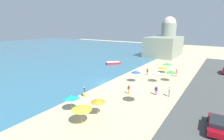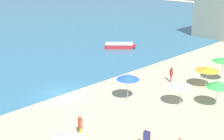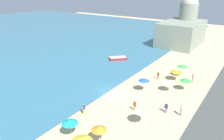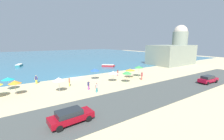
{
  "view_description": "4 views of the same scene",
  "coord_description": "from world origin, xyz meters",
  "px_view_note": "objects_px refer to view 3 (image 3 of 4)",
  "views": [
    {
      "loc": [
        -26.81,
        -18.95,
        11.14
      ],
      "look_at": [
        2.16,
        -0.04,
        2.15
      ],
      "focal_mm": 28.0,
      "sensor_mm": 36.0,
      "label": 1
    },
    {
      "loc": [
        -12.11,
        -19.69,
        10.45
      ],
      "look_at": [
        5.98,
        -0.18,
        0.98
      ],
      "focal_mm": 45.0,
      "sensor_mm": 36.0,
      "label": 2
    },
    {
      "loc": [
        -26.98,
        -19.32,
        17.16
      ],
      "look_at": [
        5.06,
        2.82,
        1.7
      ],
      "focal_mm": 35.0,
      "sensor_mm": 36.0,
      "label": 3
    },
    {
      "loc": [
        -11.1,
        -33.22,
        8.23
      ],
      "look_at": [
        9.64,
        -2.31,
        1.09
      ],
      "focal_mm": 24.0,
      "sensor_mm": 36.0,
      "label": 4
    }
  ],
  "objects_px": {
    "beach_umbrella_8": "(186,80)",
    "bather_1": "(84,108)",
    "beach_umbrella_4": "(183,66)",
    "bather_2": "(193,78)",
    "beach_umbrella_1": "(70,122)",
    "bather_5": "(158,75)",
    "harbor_fortress": "(183,29)",
    "beach_umbrella_0": "(177,71)",
    "beach_umbrella_3": "(170,81)",
    "beach_umbrella_7": "(99,128)",
    "beach_umbrella_6": "(82,140)",
    "beach_umbrella_2": "(144,80)",
    "skiff_offshore": "(118,58)",
    "bather_3": "(135,105)",
    "bather_4": "(181,110)",
    "bather_0": "(166,107)",
    "beach_umbrella_5": "(142,110)"
  },
  "relations": [
    {
      "from": "beach_umbrella_8",
      "to": "beach_umbrella_0",
      "type": "bearing_deg",
      "value": 40.44
    },
    {
      "from": "beach_umbrella_1",
      "to": "beach_umbrella_3",
      "type": "relative_size",
      "value": 1.01
    },
    {
      "from": "beach_umbrella_8",
      "to": "bather_1",
      "type": "xyz_separation_m",
      "value": [
        -15.37,
        9.36,
        -1.12
      ]
    },
    {
      "from": "beach_umbrella_2",
      "to": "bather_3",
      "type": "xyz_separation_m",
      "value": [
        -6.26,
        -1.76,
        -1.26
      ]
    },
    {
      "from": "beach_umbrella_6",
      "to": "bather_1",
      "type": "relative_size",
      "value": 1.47
    },
    {
      "from": "beach_umbrella_8",
      "to": "bather_4",
      "type": "relative_size",
      "value": 1.49
    },
    {
      "from": "bather_0",
      "to": "skiff_offshore",
      "type": "xyz_separation_m",
      "value": [
        15.6,
        18.32,
        -0.51
      ]
    },
    {
      "from": "beach_umbrella_3",
      "to": "bather_3",
      "type": "relative_size",
      "value": 1.39
    },
    {
      "from": "bather_3",
      "to": "bather_5",
      "type": "distance_m",
      "value": 12.54
    },
    {
      "from": "beach_umbrella_3",
      "to": "beach_umbrella_5",
      "type": "xyz_separation_m",
      "value": [
        -11.0,
        -0.4,
        0.21
      ]
    },
    {
      "from": "beach_umbrella_2",
      "to": "beach_umbrella_5",
      "type": "relative_size",
      "value": 0.98
    },
    {
      "from": "beach_umbrella_1",
      "to": "beach_umbrella_7",
      "type": "distance_m",
      "value": 3.75
    },
    {
      "from": "beach_umbrella_6",
      "to": "bather_1",
      "type": "xyz_separation_m",
      "value": [
        6.19,
        5.25,
        -1.24
      ]
    },
    {
      "from": "bather_5",
      "to": "beach_umbrella_7",
      "type": "bearing_deg",
      "value": -174.83
    },
    {
      "from": "bather_1",
      "to": "harbor_fortress",
      "type": "xyz_separation_m",
      "value": [
        46.26,
        1.3,
        3.63
      ]
    },
    {
      "from": "beach_umbrella_1",
      "to": "bather_5",
      "type": "bearing_deg",
      "value": -4.6
    },
    {
      "from": "beach_umbrella_2",
      "to": "skiff_offshore",
      "type": "bearing_deg",
      "value": 47.97
    },
    {
      "from": "beach_umbrella_1",
      "to": "beach_umbrella_6",
      "type": "bearing_deg",
      "value": -116.81
    },
    {
      "from": "beach_umbrella_1",
      "to": "bather_3",
      "type": "distance_m",
      "value": 10.05
    },
    {
      "from": "bather_0",
      "to": "bather_3",
      "type": "bearing_deg",
      "value": 117.72
    },
    {
      "from": "beach_umbrella_1",
      "to": "beach_umbrella_5",
      "type": "height_order",
      "value": "beach_umbrella_5"
    },
    {
      "from": "beach_umbrella_5",
      "to": "bather_0",
      "type": "distance_m",
      "value": 4.95
    },
    {
      "from": "beach_umbrella_2",
      "to": "beach_umbrella_4",
      "type": "bearing_deg",
      "value": -18.53
    },
    {
      "from": "beach_umbrella_0",
      "to": "beach_umbrella_7",
      "type": "height_order",
      "value": "beach_umbrella_7"
    },
    {
      "from": "beach_umbrella_0",
      "to": "bather_2",
      "type": "height_order",
      "value": "beach_umbrella_0"
    },
    {
      "from": "beach_umbrella_1",
      "to": "bather_0",
      "type": "bearing_deg",
      "value": -33.17
    },
    {
      "from": "beach_umbrella_0",
      "to": "beach_umbrella_3",
      "type": "xyz_separation_m",
      "value": [
        -5.12,
        -0.62,
        0.1
      ]
    },
    {
      "from": "bather_0",
      "to": "bather_3",
      "type": "distance_m",
      "value": 4.43
    },
    {
      "from": "beach_umbrella_0",
      "to": "beach_umbrella_7",
      "type": "xyz_separation_m",
      "value": [
        -22.11,
        1.15,
        0.23
      ]
    },
    {
      "from": "harbor_fortress",
      "to": "beach_umbrella_8",
      "type": "bearing_deg",
      "value": -160.96
    },
    {
      "from": "beach_umbrella_7",
      "to": "bather_4",
      "type": "relative_size",
      "value": 1.5
    },
    {
      "from": "bather_1",
      "to": "bather_2",
      "type": "distance_m",
      "value": 21.61
    },
    {
      "from": "beach_umbrella_6",
      "to": "beach_umbrella_3",
      "type": "bearing_deg",
      "value": -5.92
    },
    {
      "from": "bather_2",
      "to": "bather_3",
      "type": "relative_size",
      "value": 1.1
    },
    {
      "from": "beach_umbrella_5",
      "to": "beach_umbrella_8",
      "type": "xyz_separation_m",
      "value": [
        12.95,
        -1.68,
        -0.12
      ]
    },
    {
      "from": "beach_umbrella_7",
      "to": "bather_2",
      "type": "height_order",
      "value": "beach_umbrella_7"
    },
    {
      "from": "bather_4",
      "to": "beach_umbrella_2",
      "type": "bearing_deg",
      "value": 64.35
    },
    {
      "from": "beach_umbrella_3",
      "to": "bather_0",
      "type": "relative_size",
      "value": 1.42
    },
    {
      "from": "bather_2",
      "to": "harbor_fortress",
      "type": "relative_size",
      "value": 0.11
    },
    {
      "from": "beach_umbrella_6",
      "to": "harbor_fortress",
      "type": "relative_size",
      "value": 0.16
    },
    {
      "from": "bather_1",
      "to": "beach_umbrella_3",
      "type": "bearing_deg",
      "value": -28.49
    },
    {
      "from": "beach_umbrella_2",
      "to": "bather_1",
      "type": "height_order",
      "value": "beach_umbrella_2"
    },
    {
      "from": "beach_umbrella_2",
      "to": "bather_1",
      "type": "relative_size",
      "value": 1.46
    },
    {
      "from": "beach_umbrella_6",
      "to": "bather_1",
      "type": "height_order",
      "value": "beach_umbrella_6"
    },
    {
      "from": "beach_umbrella_0",
      "to": "harbor_fortress",
      "type": "bearing_deg",
      "value": 16.02
    },
    {
      "from": "beach_umbrella_0",
      "to": "beach_umbrella_1",
      "type": "height_order",
      "value": "beach_umbrella_1"
    },
    {
      "from": "beach_umbrella_4",
      "to": "beach_umbrella_8",
      "type": "relative_size",
      "value": 1.08
    },
    {
      "from": "beach_umbrella_5",
      "to": "beach_umbrella_8",
      "type": "height_order",
      "value": "beach_umbrella_5"
    },
    {
      "from": "beach_umbrella_7",
      "to": "skiff_offshore",
      "type": "xyz_separation_m",
      "value": [
        26.08,
        14.51,
        -1.74
      ]
    },
    {
      "from": "beach_umbrella_4",
      "to": "beach_umbrella_7",
      "type": "xyz_separation_m",
      "value": [
        -24.52,
        1.44,
        -0.22
      ]
    }
  ]
}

